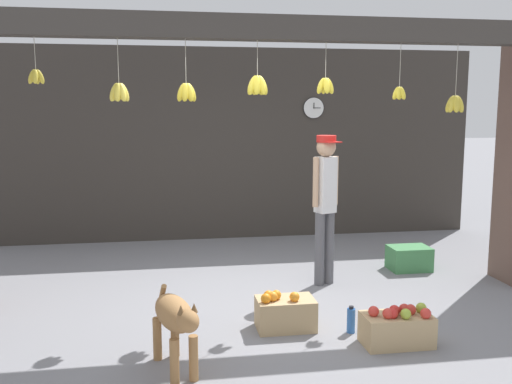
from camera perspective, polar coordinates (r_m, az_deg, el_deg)
ground_plane at (r=6.03m, az=0.72°, el=-11.12°), size 60.00×60.00×0.00m
shop_back_wall at (r=8.79m, az=-2.81°, el=4.78°), size 7.77×0.12×2.92m
storefront_awning at (r=5.84m, az=0.59°, el=15.53°), size 5.87×0.30×0.97m
dog at (r=4.48m, az=-8.05°, el=-12.39°), size 0.40×0.88×0.64m
shopkeeper at (r=6.48m, az=6.95°, el=-0.49°), size 0.32×0.31×1.71m
fruit_crate_oranges at (r=5.35m, az=2.89°, el=-11.94°), size 0.53×0.34×0.37m
fruit_crate_apples at (r=5.15m, az=13.95°, el=-13.02°), size 0.59×0.33×0.35m
produce_box_green at (r=7.44m, az=15.06°, el=-6.41°), size 0.50×0.36×0.30m
water_bottle at (r=5.34m, az=9.48°, el=-12.53°), size 0.08×0.08×0.25m
wall_clock at (r=8.95m, az=5.78°, el=8.37°), size 0.33×0.03×0.33m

